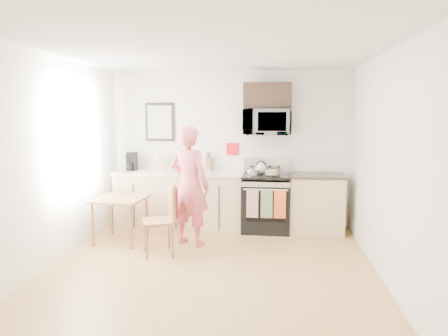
# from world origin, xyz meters

# --- Properties ---
(floor) EXTENTS (4.60, 4.60, 0.00)m
(floor) POSITION_xyz_m (0.00, 0.00, 0.00)
(floor) COLOR #AD8843
(floor) RESTS_ON ground
(back_wall) EXTENTS (4.00, 0.04, 2.60)m
(back_wall) POSITION_xyz_m (0.00, 2.30, 1.30)
(back_wall) COLOR white
(back_wall) RESTS_ON floor
(front_wall) EXTENTS (4.00, 0.04, 2.60)m
(front_wall) POSITION_xyz_m (0.00, -2.30, 1.30)
(front_wall) COLOR white
(front_wall) RESTS_ON floor
(left_wall) EXTENTS (0.04, 4.60, 2.60)m
(left_wall) POSITION_xyz_m (-2.00, 0.00, 1.30)
(left_wall) COLOR white
(left_wall) RESTS_ON floor
(right_wall) EXTENTS (0.04, 4.60, 2.60)m
(right_wall) POSITION_xyz_m (2.00, 0.00, 1.30)
(right_wall) COLOR white
(right_wall) RESTS_ON floor
(ceiling) EXTENTS (4.00, 4.60, 0.04)m
(ceiling) POSITION_xyz_m (0.00, 0.00, 2.60)
(ceiling) COLOR silver
(ceiling) RESTS_ON back_wall
(window) EXTENTS (0.06, 1.40, 1.50)m
(window) POSITION_xyz_m (-1.96, 0.80, 1.55)
(window) COLOR white
(window) RESTS_ON left_wall
(cabinet_left) EXTENTS (2.10, 0.60, 0.90)m
(cabinet_left) POSITION_xyz_m (-0.80, 2.00, 0.45)
(cabinet_left) COLOR #D3B887
(cabinet_left) RESTS_ON floor
(countertop_left) EXTENTS (2.14, 0.64, 0.04)m
(countertop_left) POSITION_xyz_m (-0.80, 2.00, 0.92)
(countertop_left) COLOR silver
(countertop_left) RESTS_ON cabinet_left
(cabinet_right) EXTENTS (0.84, 0.60, 0.90)m
(cabinet_right) POSITION_xyz_m (1.43, 2.00, 0.45)
(cabinet_right) COLOR #D3B887
(cabinet_right) RESTS_ON floor
(countertop_right) EXTENTS (0.88, 0.64, 0.04)m
(countertop_right) POSITION_xyz_m (1.43, 2.00, 0.92)
(countertop_right) COLOR black
(countertop_right) RESTS_ON cabinet_right
(range) EXTENTS (0.76, 0.70, 1.16)m
(range) POSITION_xyz_m (0.63, 1.98, 0.44)
(range) COLOR black
(range) RESTS_ON floor
(microwave) EXTENTS (0.76, 0.51, 0.42)m
(microwave) POSITION_xyz_m (0.63, 2.08, 1.76)
(microwave) COLOR #B1B1B6
(microwave) RESTS_ON back_wall
(upper_cabinet) EXTENTS (0.76, 0.35, 0.40)m
(upper_cabinet) POSITION_xyz_m (0.63, 2.12, 2.18)
(upper_cabinet) COLOR black
(upper_cabinet) RESTS_ON back_wall
(wall_art) EXTENTS (0.50, 0.04, 0.65)m
(wall_art) POSITION_xyz_m (-1.20, 2.28, 1.75)
(wall_art) COLOR black
(wall_art) RESTS_ON back_wall
(wall_trivet) EXTENTS (0.20, 0.02, 0.20)m
(wall_trivet) POSITION_xyz_m (0.05, 2.28, 1.30)
(wall_trivet) COLOR red
(wall_trivet) RESTS_ON back_wall
(person) EXTENTS (0.74, 0.62, 1.74)m
(person) POSITION_xyz_m (-0.45, 1.14, 0.87)
(person) COLOR #CF3943
(person) RESTS_ON floor
(dining_table) EXTENTS (0.71, 0.71, 0.66)m
(dining_table) POSITION_xyz_m (-1.50, 1.13, 0.59)
(dining_table) COLOR brown
(dining_table) RESTS_ON floor
(chair) EXTENTS (0.56, 0.53, 0.95)m
(chair) POSITION_xyz_m (-0.65, 0.69, 0.61)
(chair) COLOR brown
(chair) RESTS_ON floor
(knife_block) EXTENTS (0.11, 0.14, 0.21)m
(knife_block) POSITION_xyz_m (-0.35, 2.22, 1.05)
(knife_block) COLOR brown
(knife_block) RESTS_ON countertop_left
(utensil_crock) EXTENTS (0.11, 0.11, 0.34)m
(utensil_crock) POSITION_xyz_m (-0.65, 2.22, 1.08)
(utensil_crock) COLOR red
(utensil_crock) RESTS_ON countertop_left
(fruit_bowl) EXTENTS (0.30, 0.30, 0.11)m
(fruit_bowl) POSITION_xyz_m (-0.92, 2.08, 0.98)
(fruit_bowl) COLOR white
(fruit_bowl) RESTS_ON countertop_left
(milk_carton) EXTENTS (0.12, 0.12, 0.26)m
(milk_carton) POSITION_xyz_m (-1.14, 2.13, 1.07)
(milk_carton) COLOR tan
(milk_carton) RESTS_ON countertop_left
(coffee_maker) EXTENTS (0.22, 0.27, 0.30)m
(coffee_maker) POSITION_xyz_m (-1.64, 2.06, 1.08)
(coffee_maker) COLOR black
(coffee_maker) RESTS_ON countertop_left
(bread_bag) EXTENTS (0.30, 0.18, 0.10)m
(bread_bag) POSITION_xyz_m (-0.39, 1.79, 0.99)
(bread_bag) COLOR #E2C077
(bread_bag) RESTS_ON countertop_left
(cake) EXTENTS (0.25, 0.25, 0.08)m
(cake) POSITION_xyz_m (0.72, 1.89, 0.96)
(cake) COLOR black
(cake) RESTS_ON range
(kettle) EXTENTS (0.17, 0.17, 0.21)m
(kettle) POSITION_xyz_m (0.54, 2.06, 1.02)
(kettle) COLOR white
(kettle) RESTS_ON range
(pot) EXTENTS (0.18, 0.30, 0.09)m
(pot) POSITION_xyz_m (0.42, 1.89, 0.97)
(pot) COLOR #B1B1B6
(pot) RESTS_ON range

